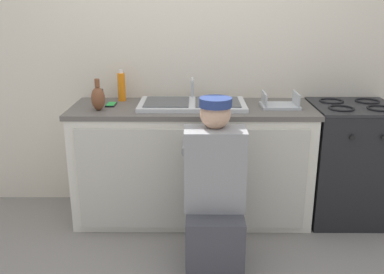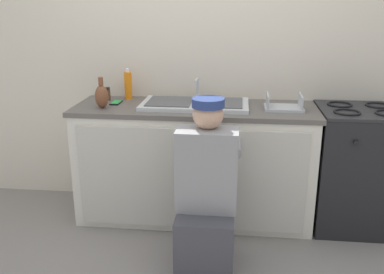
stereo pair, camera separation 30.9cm
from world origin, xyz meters
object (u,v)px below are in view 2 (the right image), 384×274
at_px(cell_phone, 116,103).
at_px(sink_double_basin, 195,104).
at_px(plumber_person, 206,200).
at_px(dish_rack_tray, 284,106).
at_px(spice_bottle_pepper, 108,94).
at_px(vase_decorative, 102,96).
at_px(soap_bottle_orange, 128,85).
at_px(stove_range, 356,168).

bearing_deg(cell_phone, sink_double_basin, -2.45).
distance_m(sink_double_basin, plumber_person, 0.84).
distance_m(plumber_person, dish_rack_tray, 0.96).
bearing_deg(dish_rack_tray, spice_bottle_pepper, 173.71).
bearing_deg(plumber_person, vase_decorative, 146.11).
height_order(plumber_person, spice_bottle_pepper, plumber_person).
xyz_separation_m(spice_bottle_pepper, soap_bottle_orange, (0.15, 0.06, 0.06)).
xyz_separation_m(cell_phone, spice_bottle_pepper, (-0.09, 0.10, 0.04)).
bearing_deg(sink_double_basin, dish_rack_tray, -2.03).
height_order(dish_rack_tray, soap_bottle_orange, soap_bottle_orange).
bearing_deg(dish_rack_tray, stove_range, 2.13).
relative_size(sink_double_basin, stove_range, 0.86).
height_order(plumber_person, vase_decorative, vase_decorative).
bearing_deg(vase_decorative, sink_double_basin, 10.89).
relative_size(dish_rack_tray, vase_decorative, 1.22).
xyz_separation_m(soap_bottle_orange, vase_decorative, (-0.12, -0.31, -0.02)).
relative_size(stove_range, cell_phone, 6.63).
bearing_deg(sink_double_basin, spice_bottle_pepper, 169.85).
relative_size(dish_rack_tray, soap_bottle_orange, 1.12).
xyz_separation_m(plumber_person, vase_decorative, (-0.82, 0.55, 0.53)).
height_order(stove_range, spice_bottle_pepper, spice_bottle_pepper).
bearing_deg(cell_phone, vase_decorative, -110.99).
xyz_separation_m(plumber_person, cell_phone, (-0.76, 0.71, 0.45)).
distance_m(soap_bottle_orange, vase_decorative, 0.34).
bearing_deg(sink_double_basin, cell_phone, 177.55).
relative_size(sink_double_basin, soap_bottle_orange, 3.20).
bearing_deg(soap_bottle_orange, vase_decorative, -110.74).
height_order(spice_bottle_pepper, soap_bottle_orange, soap_bottle_orange).
distance_m(plumber_person, cell_phone, 1.14).
height_order(plumber_person, soap_bottle_orange, soap_bottle_orange).
bearing_deg(stove_range, soap_bottle_orange, 174.04).
bearing_deg(dish_rack_tray, sink_double_basin, 177.97).
xyz_separation_m(stove_range, plumber_person, (-1.08, -0.68, 0.00)).
xyz_separation_m(spice_bottle_pepper, vase_decorative, (0.03, -0.26, 0.04)).
distance_m(stove_range, soap_bottle_orange, 1.88).
height_order(cell_phone, vase_decorative, vase_decorative).
bearing_deg(spice_bottle_pepper, soap_bottle_orange, 20.22).
bearing_deg(sink_double_basin, vase_decorative, -169.11).
height_order(soap_bottle_orange, vase_decorative, soap_bottle_orange).
bearing_deg(spice_bottle_pepper, vase_decorative, -82.48).
bearing_deg(sink_double_basin, stove_range, -0.10).
xyz_separation_m(plumber_person, spice_bottle_pepper, (-0.86, 0.81, 0.49)).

